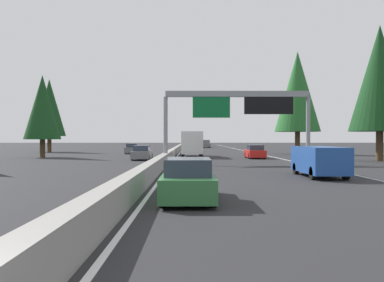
{
  "coord_description": "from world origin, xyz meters",
  "views": [
    {
      "loc": [
        -2.49,
        -1.82,
        2.14
      ],
      "look_at": [
        55.74,
        -2.09,
        1.82
      ],
      "focal_mm": 38.33,
      "sensor_mm": 36.0,
      "label": 1
    }
  ],
  "objects_px": {
    "minivan_far_left": "(319,160)",
    "conifer_left_near": "(42,107)",
    "box_truck_mid_right": "(192,143)",
    "pickup_mid_center": "(206,144)",
    "conifer_right_mid": "(298,92)",
    "sedan_near_center": "(255,152)",
    "oncoming_near": "(142,153)",
    "sedan_far_right": "(188,181)",
    "bus_distant_b": "(191,140)",
    "sign_gantry_overhead": "(239,106)",
    "conifer_left_mid": "(49,108)",
    "sedan_mid_left": "(190,145)",
    "conifer_right_near": "(380,78)",
    "oncoming_far": "(133,149)",
    "sedan_far_center": "(203,144)"
  },
  "relations": [
    {
      "from": "conifer_right_near",
      "to": "conifer_left_near",
      "type": "bearing_deg",
      "value": 77.32
    },
    {
      "from": "box_truck_mid_right",
      "to": "sedan_far_center",
      "type": "relative_size",
      "value": 1.93
    },
    {
      "from": "conifer_right_mid",
      "to": "oncoming_far",
      "type": "bearing_deg",
      "value": 85.34
    },
    {
      "from": "conifer_right_mid",
      "to": "conifer_left_mid",
      "type": "height_order",
      "value": "conifer_right_mid"
    },
    {
      "from": "oncoming_near",
      "to": "conifer_left_mid",
      "type": "xyz_separation_m",
      "value": [
        24.17,
        17.73,
        6.43
      ]
    },
    {
      "from": "bus_distant_b",
      "to": "conifer_left_near",
      "type": "bearing_deg",
      "value": 162.91
    },
    {
      "from": "sedan_near_center",
      "to": "box_truck_mid_right",
      "type": "bearing_deg",
      "value": 62.74
    },
    {
      "from": "sedan_far_center",
      "to": "conifer_right_mid",
      "type": "xyz_separation_m",
      "value": [
        -59.29,
        -11.37,
        8.0
      ]
    },
    {
      "from": "sedan_near_center",
      "to": "conifer_right_near",
      "type": "distance_m",
      "value": 14.37
    },
    {
      "from": "oncoming_near",
      "to": "pickup_mid_center",
      "type": "bearing_deg",
      "value": 171.42
    },
    {
      "from": "sedan_near_center",
      "to": "oncoming_near",
      "type": "xyz_separation_m",
      "value": [
        -3.05,
        11.99,
        0.0
      ]
    },
    {
      "from": "box_truck_mid_right",
      "to": "minivan_far_left",
      "type": "bearing_deg",
      "value": -164.49
    },
    {
      "from": "box_truck_mid_right",
      "to": "conifer_right_near",
      "type": "height_order",
      "value": "conifer_right_near"
    },
    {
      "from": "bus_distant_b",
      "to": "sedan_far_center",
      "type": "bearing_deg",
      "value": -13.83
    },
    {
      "from": "sedan_mid_left",
      "to": "box_truck_mid_right",
      "type": "relative_size",
      "value": 0.52
    },
    {
      "from": "sign_gantry_overhead",
      "to": "sedan_mid_left",
      "type": "bearing_deg",
      "value": 4.41
    },
    {
      "from": "minivan_far_left",
      "to": "conifer_left_near",
      "type": "xyz_separation_m",
      "value": [
        23.9,
        24.13,
        4.78
      ]
    },
    {
      "from": "sedan_far_right",
      "to": "sedan_mid_left",
      "type": "xyz_separation_m",
      "value": [
        76.63,
        -0.0,
        0.0
      ]
    },
    {
      "from": "sedan_mid_left",
      "to": "conifer_left_mid",
      "type": "xyz_separation_m",
      "value": [
        -24.96,
        22.55,
        6.43
      ]
    },
    {
      "from": "sedan_far_right",
      "to": "conifer_left_mid",
      "type": "height_order",
      "value": "conifer_left_mid"
    },
    {
      "from": "box_truck_mid_right",
      "to": "conifer_right_near",
      "type": "distance_m",
      "value": 21.11
    },
    {
      "from": "sign_gantry_overhead",
      "to": "box_truck_mid_right",
      "type": "relative_size",
      "value": 1.49
    },
    {
      "from": "pickup_mid_center",
      "to": "sedan_far_right",
      "type": "bearing_deg",
      "value": 177.38
    },
    {
      "from": "oncoming_near",
      "to": "conifer_right_near",
      "type": "xyz_separation_m",
      "value": [
        -2.7,
        -22.99,
        7.23
      ]
    },
    {
      "from": "pickup_mid_center",
      "to": "sedan_far_center",
      "type": "xyz_separation_m",
      "value": [
        16.63,
        0.27,
        -0.23
      ]
    },
    {
      "from": "sedan_near_center",
      "to": "conifer_left_near",
      "type": "xyz_separation_m",
      "value": [
        2.12,
        23.98,
        5.05
      ]
    },
    {
      "from": "sedan_mid_left",
      "to": "pickup_mid_center",
      "type": "distance_m",
      "value": 9.5
    },
    {
      "from": "conifer_right_mid",
      "to": "sedan_far_center",
      "type": "bearing_deg",
      "value": 10.85
    },
    {
      "from": "sedan_far_right",
      "to": "bus_distant_b",
      "type": "bearing_deg",
      "value": -0.15
    },
    {
      "from": "sedan_far_right",
      "to": "box_truck_mid_right",
      "type": "height_order",
      "value": "box_truck_mid_right"
    },
    {
      "from": "minivan_far_left",
      "to": "sedan_mid_left",
      "type": "relative_size",
      "value": 1.14
    },
    {
      "from": "bus_distant_b",
      "to": "conifer_right_mid",
      "type": "relative_size",
      "value": 0.81
    },
    {
      "from": "sign_gantry_overhead",
      "to": "box_truck_mid_right",
      "type": "xyz_separation_m",
      "value": [
        13.0,
        4.0,
        -3.37
      ]
    },
    {
      "from": "sedan_far_right",
      "to": "oncoming_near",
      "type": "bearing_deg",
      "value": 9.94
    },
    {
      "from": "pickup_mid_center",
      "to": "oncoming_near",
      "type": "height_order",
      "value": "pickup_mid_center"
    },
    {
      "from": "sign_gantry_overhead",
      "to": "conifer_right_near",
      "type": "height_order",
      "value": "conifer_right_near"
    },
    {
      "from": "conifer_right_mid",
      "to": "pickup_mid_center",
      "type": "bearing_deg",
      "value": 14.58
    },
    {
      "from": "sign_gantry_overhead",
      "to": "conifer_left_near",
      "type": "bearing_deg",
      "value": 61.24
    },
    {
      "from": "conifer_right_near",
      "to": "oncoming_far",
      "type": "bearing_deg",
      "value": 53.19
    },
    {
      "from": "box_truck_mid_right",
      "to": "pickup_mid_center",
      "type": "xyz_separation_m",
      "value": [
        51.19,
        -3.6,
        -0.7
      ]
    },
    {
      "from": "sedan_near_center",
      "to": "box_truck_mid_right",
      "type": "relative_size",
      "value": 0.52
    },
    {
      "from": "sedan_far_center",
      "to": "conifer_left_near",
      "type": "relative_size",
      "value": 0.47
    },
    {
      "from": "conifer_right_mid",
      "to": "sedan_near_center",
      "type": "bearing_deg",
      "value": 147.02
    },
    {
      "from": "minivan_far_left",
      "to": "conifer_left_mid",
      "type": "xyz_separation_m",
      "value": [
        42.89,
        29.87,
        6.17
      ]
    },
    {
      "from": "pickup_mid_center",
      "to": "oncoming_far",
      "type": "xyz_separation_m",
      "value": [
        -40.78,
        12.05,
        -0.23
      ]
    },
    {
      "from": "sedan_near_center",
      "to": "oncoming_far",
      "type": "distance_m",
      "value": 20.73
    },
    {
      "from": "sedan_far_right",
      "to": "bus_distant_b",
      "type": "xyz_separation_m",
      "value": [
        88.11,
        -0.23,
        1.03
      ]
    },
    {
      "from": "conifer_right_near",
      "to": "sedan_far_right",
      "type": "bearing_deg",
      "value": 143.77
    },
    {
      "from": "oncoming_far",
      "to": "sedan_near_center",
      "type": "bearing_deg",
      "value": 47.68
    },
    {
      "from": "conifer_right_mid",
      "to": "minivan_far_left",
      "type": "bearing_deg",
      "value": 167.22
    }
  ]
}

